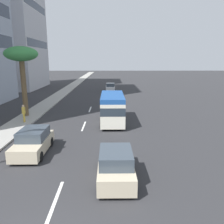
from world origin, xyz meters
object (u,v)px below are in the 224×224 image
pedestrian_near_lamp (24,112)px  car_third (33,142)px  car_second (110,87)px  minibus_fourth (112,107)px  car_lead (116,165)px  palm_tree (21,57)px

pedestrian_near_lamp → car_third: bearing=-150.1°
car_second → minibus_fourth: (-23.89, -0.06, 0.82)m
car_third → car_second: bearing=170.1°
car_second → pedestrian_near_lamp: 25.65m
car_lead → pedestrian_near_lamp: 14.23m
minibus_fourth → palm_tree: (2.57, 9.70, 5.00)m
car_second → car_third: size_ratio=0.97×
car_lead → pedestrian_near_lamp: pedestrian_near_lamp is taller
car_lead → car_second: (35.14, 0.08, -0.02)m
car_third → minibus_fourth: size_ratio=0.69×
minibus_fourth → car_lead: bearing=-179.9°
car_lead → car_third: 6.65m
minibus_fourth → palm_tree: palm_tree is taller
car_third → minibus_fourth: bearing=143.9°
car_second → palm_tree: size_ratio=0.56×
palm_tree → minibus_fourth: bearing=-104.8°
car_lead → minibus_fourth: minibus_fourth is taller
car_lead → car_third: car_lead is taller
pedestrian_near_lamp → car_lead: bearing=-135.4°
car_third → palm_tree: (10.20, 4.14, 5.82)m
car_lead → minibus_fourth: 11.28m
car_lead → palm_tree: (13.82, 9.72, 5.80)m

